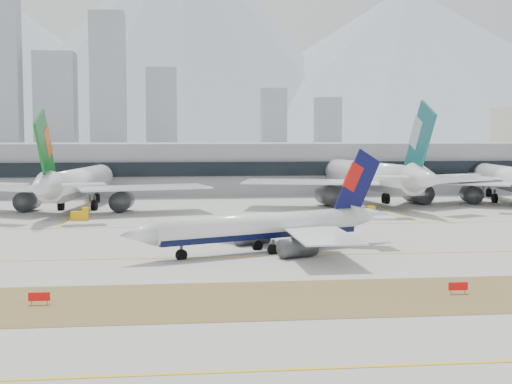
{
  "coord_description": "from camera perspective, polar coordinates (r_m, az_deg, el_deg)",
  "views": [
    {
      "loc": [
        -14.89,
        -106.53,
        17.61
      ],
      "look_at": [
        -0.71,
        18.0,
        7.5
      ],
      "focal_mm": 50.0,
      "sensor_mm": 36.0,
      "label": 1
    }
  ],
  "objects": [
    {
      "name": "ground",
      "position": [
        109.0,
        1.45,
        -4.69
      ],
      "size": [
        3000.0,
        3000.0,
        0.0
      ],
      "primitive_type": "plane",
      "color": "#AAA79F",
      "rests_on": "ground"
    },
    {
      "name": "apron_markings",
      "position": [
        57.41,
        9.11,
        -13.29
      ],
      "size": [
        360.0,
        122.22,
        0.06
      ],
      "color": "brown",
      "rests_on": "ground"
    },
    {
      "name": "taxiing_airliner",
      "position": [
        107.5,
        1.09,
        -2.8
      ],
      "size": [
        43.89,
        37.13,
        15.51
      ],
      "rotation": [
        0.0,
        0.0,
        3.54
      ],
      "color": "white",
      "rests_on": "ground"
    },
    {
      "name": "widebody_eva",
      "position": [
        169.97,
        -14.2,
        0.59
      ],
      "size": [
        63.92,
        63.02,
        22.97
      ],
      "rotation": [
        0.0,
        0.0,
        1.44
      ],
      "color": "white",
      "rests_on": "ground"
    },
    {
      "name": "widebody_cathay",
      "position": [
        182.18,
        9.29,
        1.13
      ],
      "size": [
        70.49,
        69.61,
        25.38
      ],
      "rotation": [
        0.0,
        0.0,
        1.72
      ],
      "color": "white",
      "rests_on": "ground"
    },
    {
      "name": "widebody_china_air",
      "position": [
        194.68,
        19.75,
        0.89
      ],
      "size": [
        61.59,
        60.8,
        22.17
      ],
      "rotation": [
        0.0,
        0.0,
        1.43
      ],
      "color": "white",
      "rests_on": "ground"
    },
    {
      "name": "terminal",
      "position": [
        222.1,
        -2.65,
        2.0
      ],
      "size": [
        280.0,
        43.1,
        15.0
      ],
      "color": "gray",
      "rests_on": "ground"
    },
    {
      "name": "hold_sign_left",
      "position": [
        77.68,
        -16.96,
        -8.03
      ],
      "size": [
        2.2,
        0.15,
        1.35
      ],
      "color": "red",
      "rests_on": "ground"
    },
    {
      "name": "hold_sign_right",
      "position": [
        82.43,
        15.87,
        -7.28
      ],
      "size": [
        2.2,
        0.15,
        1.35
      ],
      "color": "red",
      "rests_on": "ground"
    },
    {
      "name": "gse_c",
      "position": [
        152.66,
        8.84,
        -1.67
      ],
      "size": [
        3.55,
        2.0,
        2.6
      ],
      "color": "#FFAC0D",
      "rests_on": "ground"
    },
    {
      "name": "gse_b",
      "position": [
        151.55,
        -13.85,
        -1.8
      ],
      "size": [
        3.55,
        2.0,
        2.6
      ],
      "color": "#FFAC0D",
      "rests_on": "ground"
    },
    {
      "name": "city_skyline",
      "position": [
        568.36,
        -15.93,
        7.68
      ],
      "size": [
        342.0,
        49.8,
        140.0
      ],
      "color": "#8E94A2",
      "rests_on": "ground"
    },
    {
      "name": "mountain_ridge",
      "position": [
        1520.33,
        -4.74,
        10.8
      ],
      "size": [
        2830.0,
        1120.0,
        470.0
      ],
      "color": "#9EA8B7",
      "rests_on": "ground"
    }
  ]
}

